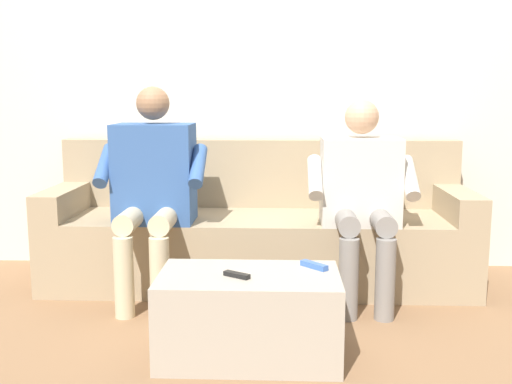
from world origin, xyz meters
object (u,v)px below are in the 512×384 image
object	(u,v)px
coffee_table	(249,315)
person_left_seated	(361,189)
remote_black	(237,275)
person_right_seated	(153,181)
remote_blue	(314,265)
couch	(258,234)

from	to	relation	value
coffee_table	person_left_seated	distance (m)	1.03
coffee_table	remote_black	size ratio (longest dim) A/B	6.40
person_right_seated	remote_black	xyz separation A→B (m)	(-0.51, 0.80, -0.27)
person_left_seated	person_right_seated	bearing A→B (deg)	-0.50
remote_blue	coffee_table	bearing A→B (deg)	-114.05
coffee_table	person_left_seated	xyz separation A→B (m)	(-0.56, -0.75, 0.43)
remote_black	remote_blue	bearing A→B (deg)	-123.49
person_right_seated	remote_blue	xyz separation A→B (m)	(-0.84, 0.66, -0.27)
person_right_seated	remote_black	distance (m)	0.99
couch	person_right_seated	world-z (taller)	person_right_seated
couch	remote_blue	distance (m)	1.01
person_left_seated	couch	bearing A→B (deg)	-29.44
person_right_seated	couch	bearing A→B (deg)	-151.32
coffee_table	person_left_seated	bearing A→B (deg)	-126.76
couch	remote_blue	world-z (taller)	couch
remote_black	remote_blue	world-z (taller)	remote_blue
remote_black	remote_blue	xyz separation A→B (m)	(-0.33, -0.14, 0.00)
coffee_table	remote_black	distance (m)	0.20
couch	person_left_seated	bearing A→B (deg)	150.56
couch	remote_black	xyz separation A→B (m)	(0.05, 1.11, 0.09)
remote_blue	remote_black	bearing A→B (deg)	-109.94
person_right_seated	coffee_table	bearing A→B (deg)	126.40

